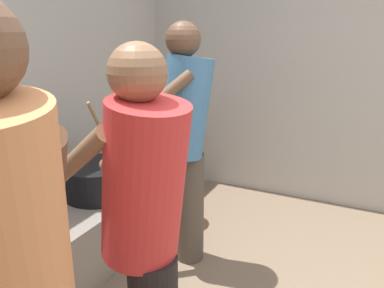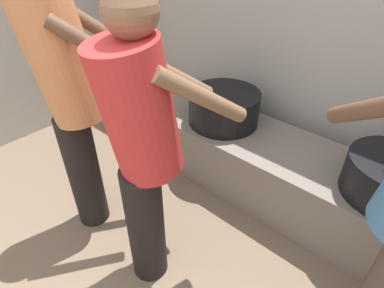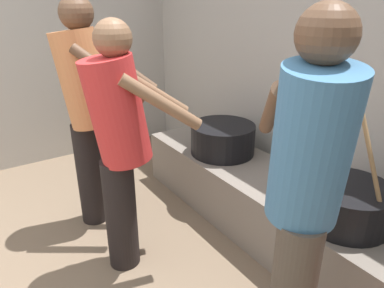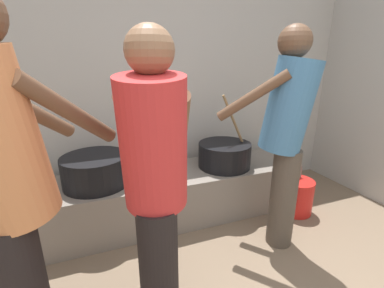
% 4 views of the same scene
% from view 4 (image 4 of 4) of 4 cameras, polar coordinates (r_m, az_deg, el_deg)
% --- Properties ---
extents(block_enclosure_rear, '(4.83, 0.20, 2.22)m').
position_cam_4_polar(block_enclosure_rear, '(2.68, -10.58, 10.82)').
color(block_enclosure_rear, '#ADA8A0').
rests_on(block_enclosure_rear, ground_plane).
extents(hearth_ledge, '(2.57, 0.60, 0.45)m').
position_cam_4_polar(hearth_ledge, '(2.47, -5.75, -11.23)').
color(hearth_ledge, slate).
rests_on(hearth_ledge, ground_plane).
extents(cooking_pot_main, '(0.50, 0.50, 0.68)m').
position_cam_4_polar(cooking_pot_main, '(2.49, 7.15, -2.34)').
color(cooking_pot_main, black).
rests_on(cooking_pot_main, hearth_ledge).
extents(cooking_pot_secondary, '(0.52, 0.52, 0.24)m').
position_cam_4_polar(cooking_pot_secondary, '(2.26, -20.40, -5.39)').
color(cooking_pot_secondary, black).
rests_on(cooking_pot_secondary, hearth_ledge).
extents(cook_in_red_shirt, '(0.49, 0.71, 1.56)m').
position_cam_4_polar(cook_in_red_shirt, '(1.23, -8.07, -7.51)').
color(cook_in_red_shirt, black).
rests_on(cook_in_red_shirt, ground_plane).
extents(cook_in_blue_shirt, '(0.72, 0.69, 1.65)m').
position_cam_4_polar(cook_in_blue_shirt, '(1.99, 19.95, 3.01)').
color(cook_in_blue_shirt, '#4C4238').
rests_on(cook_in_blue_shirt, ground_plane).
extents(cook_in_orange_shirt, '(0.69, 0.72, 1.67)m').
position_cam_4_polar(cook_in_orange_shirt, '(1.24, -35.73, -7.12)').
color(cook_in_orange_shirt, black).
rests_on(cook_in_orange_shirt, ground_plane).
extents(bucket_red_plastic, '(0.31, 0.31, 0.33)m').
position_cam_4_polar(bucket_red_plastic, '(2.76, 21.86, -10.55)').
color(bucket_red_plastic, red).
rests_on(bucket_red_plastic, ground_plane).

